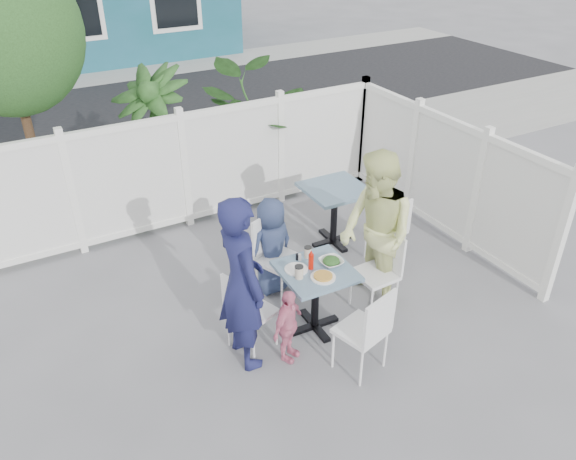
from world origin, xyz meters
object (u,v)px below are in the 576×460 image
main_table (316,283)px  spare_table (335,200)px  boy (272,246)px  chair_back (274,250)px  chair_right (381,265)px  chair_near (368,327)px  man (242,283)px  chair_left (246,308)px  woman (376,234)px  toddler (288,326)px

main_table → spare_table: bearing=50.3°
boy → chair_back: bearing=72.7°
chair_right → chair_near: size_ratio=0.99×
chair_near → man: size_ratio=0.53×
main_table → chair_back: 0.77m
spare_table → chair_near: chair_near is taller
main_table → chair_left: chair_left is taller
man → woman: size_ratio=0.99×
main_table → man: man is taller
main_table → spare_table: (1.11, 1.34, 0.04)m
chair_near → toddler: 0.78m
chair_near → man: bearing=125.2°
main_table → spare_table: 1.75m
woman → chair_left: bearing=-81.4°
chair_back → chair_near: size_ratio=1.04×
main_table → spare_table: spare_table is taller
man → toddler: bearing=-123.3°
spare_table → chair_right: chair_right is taller
main_table → chair_back: (-0.08, 0.76, -0.01)m
chair_right → woman: size_ratio=0.51×
chair_back → chair_right: bearing=115.6°
chair_back → chair_near: 1.55m
chair_back → toddler: size_ratio=1.21×
chair_left → chair_near: chair_near is taller
spare_table → chair_left: (-1.88, -1.30, -0.10)m
chair_right → chair_back: bearing=46.3°
spare_table → toddler: (-1.59, -1.61, -0.22)m
main_table → man: size_ratio=0.42×
spare_table → chair_near: 2.36m
woman → chair_near: bearing=-30.9°
chair_left → boy: bearing=118.9°
man → boy: bearing=-41.9°
main_table → man: bearing=-177.9°
spare_table → chair_right: size_ratio=0.86×
chair_right → boy: size_ratio=0.80×
spare_table → main_table: bearing=-129.7°
chair_back → toddler: 1.11m
spare_table → woman: woman is taller
chair_right → chair_near: chair_near is taller
main_table → boy: (-0.07, 0.83, 0.01)m
chair_right → woman: woman is taller
chair_left → man: bearing=-59.9°
chair_back → toddler: bearing=46.3°
chair_right → chair_back: chair_back is taller
boy → man: bearing=37.3°
main_table → chair_right: bearing=-2.3°
man → woman: woman is taller
spare_table → chair_back: size_ratio=0.82×
spare_table → woman: bearing=-104.9°
spare_table → chair_back: (-1.19, -0.58, -0.06)m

